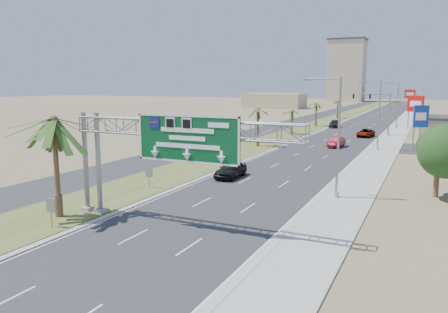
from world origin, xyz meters
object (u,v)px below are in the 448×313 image
Objects in this scene: car_left_lane at (231,170)px; pole_sign_red_near at (415,106)px; car_right_lane at (366,133)px; palm_near at (54,120)px; pole_sign_red_far at (410,97)px; sign_gantry at (170,136)px; signal_mast at (378,110)px; car_mid_lane at (336,142)px; car_far at (334,124)px; pole_sign_blue at (421,118)px.

car_left_lane is 0.62× the size of pole_sign_red_near.
car_left_lane is 43.41m from car_right_lane.
palm_near is 0.97× the size of pole_sign_red_far.
signal_mast is (6.23, 62.05, -1.21)m from sign_gantry.
car_far is (-6.59, 31.48, 0.02)m from car_mid_lane.
pole_sign_red_far reaches higher than car_mid_lane.
pole_sign_red_near reaches higher than car_right_lane.
car_right_lane is 15.06m from pole_sign_red_near.
car_mid_lane reaches higher than car_right_lane.
car_left_lane is at bearing -123.57° from pole_sign_blue.
pole_sign_red_near reaches higher than signal_mast.
car_far is at bearing 86.91° from palm_near.
signal_mast is at bearing -56.47° from car_far.
pole_sign_red_far is (8.28, 36.45, 6.01)m from car_mid_lane.
car_left_lane is 1.07× the size of car_mid_lane.
car_left_lane is at bearing -102.10° from pole_sign_red_far.
car_mid_lane is (10.70, 44.73, -6.17)m from palm_near.
pole_sign_blue is 38.34m from pole_sign_red_far.
car_right_lane is (12.87, 60.41, -6.21)m from palm_near.
car_left_lane is 0.92× the size of car_far.
car_mid_lane is 0.86× the size of car_far.
signal_mast is at bearing 110.48° from pole_sign_blue.
signal_mast is 1.91× the size of car_far.
car_far is at bearing 125.31° from car_right_lane.
signal_mast is at bearing 84.26° from sign_gantry.
signal_mast is 1.50× the size of pole_sign_blue.
car_mid_lane is 0.68× the size of pole_sign_blue.
palm_near is (-8.14, -1.93, 0.87)m from sign_gantry.
sign_gantry is at bearing -97.79° from pole_sign_red_far.
signal_mast is 1.20× the size of pole_sign_red_far.
signal_mast is 20.01m from car_mid_lane.
pole_sign_blue is (16.84, 25.37, 4.08)m from car_left_lane.
car_far is at bearing 122.32° from pole_sign_red_near.
sign_gantry is 1.95× the size of pole_sign_red_far.
palm_near reaches higher than pole_sign_blue.
pole_sign_red_near reaches higher than sign_gantry.
sign_gantry is 16.80m from car_left_lane.
pole_sign_red_near is (17.12, -27.06, 5.43)m from car_far.
sign_gantry is 74.58m from car_far.
car_left_lane is 0.95× the size of car_right_lane.
palm_near is 76.57m from car_far.
pole_sign_blue is (9.33, -17.39, 4.21)m from car_right_lane.
pole_sign_red_near is at bearing 62.13° from car_left_lane.
car_right_lane is 0.65× the size of pole_sign_red_near.
car_mid_lane is at bearing -100.80° from signal_mast.
pole_sign_blue reaches higher than car_right_lane.
palm_near is 19.43m from car_left_lane.
car_far is (-8.76, 15.80, 0.06)m from car_right_lane.
car_left_lane is 35.67m from pole_sign_red_near.
sign_gantry is 2.45× the size of pole_sign_blue.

